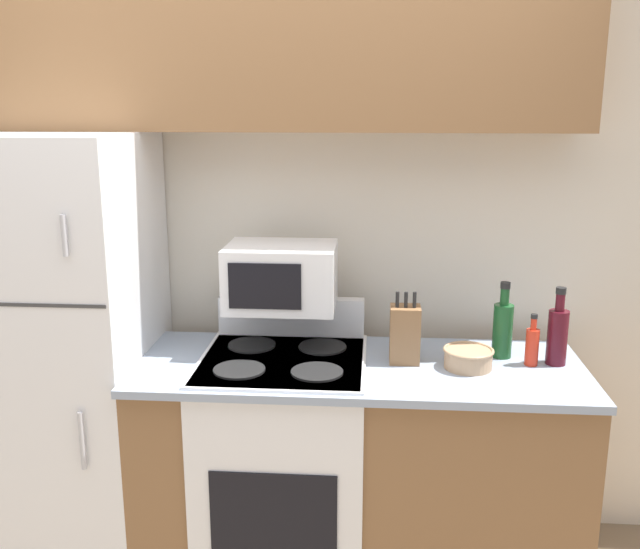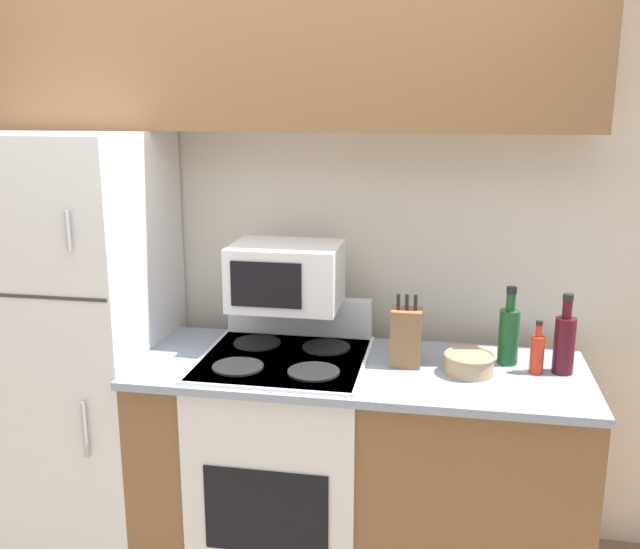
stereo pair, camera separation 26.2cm
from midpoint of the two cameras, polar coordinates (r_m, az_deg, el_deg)
The scene contains 11 objects.
wall_back at distance 3.10m, azimuth 0.24°, elevation 2.45°, with size 8.00×0.05×2.55m.
lower_cabinets at distance 2.93m, azimuth 5.77°, elevation -15.48°, with size 1.70×0.66×0.91m.
refrigerator at distance 3.11m, azimuth -16.75°, elevation -5.59°, with size 0.71×0.74×1.77m.
upper_cabinets at distance 2.88m, azimuth -0.40°, elevation 18.24°, with size 2.41×0.31×0.68m.
stove at distance 2.94m, azimuth -0.16°, elevation -14.82°, with size 0.64×0.64×1.08m.
microwave at distance 2.81m, azimuth -0.07°, elevation -0.10°, with size 0.43×0.32×0.25m.
knife_block at distance 2.71m, azimuth 9.67°, elevation -4.97°, with size 0.11×0.10×0.28m.
bowl at distance 2.70m, azimuth 14.63°, elevation -6.91°, with size 0.19×0.19×0.08m.
bottle_wine_red at distance 2.79m, azimuth 21.56°, elevation -5.11°, with size 0.08×0.08×0.30m.
bottle_wine_green at distance 2.82m, azimuth 17.48°, elevation -4.59°, with size 0.08×0.08×0.30m.
bottle_hot_sauce at distance 2.77m, azimuth 19.63°, elevation -5.96°, with size 0.05×0.05×0.20m.
Camera 2 is at (0.66, -2.23, 1.89)m, focal length 40.00 mm.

